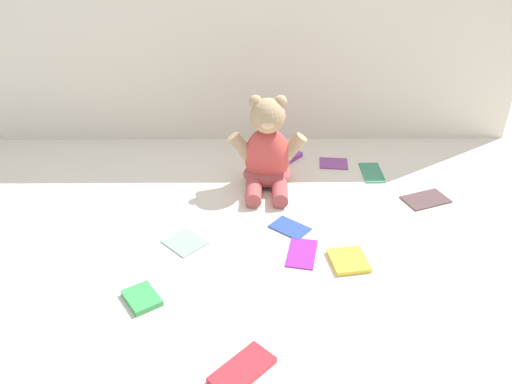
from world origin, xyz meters
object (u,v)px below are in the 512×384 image
object	(u,v)px
book_case_5	(302,253)
book_case_7	(142,298)
teddy_bear	(267,154)
book_case_3	(290,227)
book_case_6	(372,172)
book_case_0	(334,163)
book_case_4	(426,199)
book_case_9	(185,242)
book_case_2	(287,156)
book_case_8	(349,261)
book_case_1	(242,370)

from	to	relation	value
book_case_5	book_case_7	xyz separation A→B (m)	(-0.39, -0.17, 0.00)
teddy_bear	book_case_7	world-z (taller)	teddy_bear
book_case_3	book_case_6	size ratio (longest dim) A/B	0.79
book_case_0	book_case_3	distance (m)	0.42
book_case_4	book_case_6	distance (m)	0.22
book_case_9	book_case_7	bearing A→B (deg)	26.52
book_case_0	book_case_4	xyz separation A→B (m)	(0.25, -0.23, 0.00)
book_case_3	book_case_2	bearing A→B (deg)	37.55
book_case_3	book_case_6	bearing A→B (deg)	-3.34
book_case_0	book_case_5	world-z (taller)	book_case_0
book_case_0	book_case_3	world-z (taller)	same
book_case_2	book_case_8	bearing A→B (deg)	-36.04
book_case_6	teddy_bear	bearing A→B (deg)	10.03
book_case_4	book_case_3	bearing A→B (deg)	87.60
teddy_bear	book_case_5	xyz separation A→B (m)	(0.08, -0.36, -0.11)
book_case_4	book_case_7	bearing A→B (deg)	97.50
book_case_3	book_case_9	world-z (taller)	book_case_3
book_case_1	book_case_3	world-z (taller)	book_case_1
book_case_3	book_case_4	size ratio (longest dim) A/B	0.78
book_case_8	book_case_3	bearing A→B (deg)	123.82
teddy_bear	book_case_2	distance (m)	0.22
book_case_3	book_case_4	world-z (taller)	same
book_case_4	book_case_9	size ratio (longest dim) A/B	1.34
book_case_6	book_case_0	bearing A→B (deg)	-29.04
book_case_0	book_case_7	size ratio (longest dim) A/B	1.04
book_case_5	book_case_7	size ratio (longest dim) A/B	1.38
book_case_3	book_case_8	xyz separation A→B (m)	(0.14, -0.15, 0.00)
book_case_3	book_case_5	size ratio (longest dim) A/B	0.83
teddy_bear	book_case_0	xyz separation A→B (m)	(0.23, 0.13, -0.11)
book_case_4	book_case_2	bearing A→B (deg)	34.62
teddy_bear	book_case_5	bearing A→B (deg)	-75.21
book_case_7	book_case_6	bearing A→B (deg)	-171.35
book_case_6	book_case_9	bearing A→B (deg)	32.35
book_case_0	book_case_3	xyz separation A→B (m)	(-0.17, -0.38, -0.00)
book_case_2	book_case_3	distance (m)	0.43
book_case_3	book_case_9	bearing A→B (deg)	142.54
book_case_9	book_case_1	bearing A→B (deg)	66.07
book_case_2	book_case_6	size ratio (longest dim) A/B	0.72
book_case_4	book_case_7	xyz separation A→B (m)	(-0.80, -0.44, 0.00)
book_case_3	book_case_5	distance (m)	0.12
book_case_1	book_case_5	xyz separation A→B (m)	(0.15, 0.39, -0.00)
book_case_5	book_case_9	size ratio (longest dim) A/B	1.25
book_case_2	book_case_8	size ratio (longest dim) A/B	0.95
teddy_bear	book_case_1	world-z (taller)	teddy_bear
book_case_0	book_case_6	bearing A→B (deg)	67.34
book_case_1	book_case_8	bearing A→B (deg)	96.88
book_case_6	book_case_8	bearing A→B (deg)	71.43
book_case_3	book_case_7	world-z (taller)	book_case_7
book_case_1	book_case_8	world-z (taller)	book_case_1
book_case_8	book_case_9	xyz separation A→B (m)	(-0.43, 0.09, -0.00)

